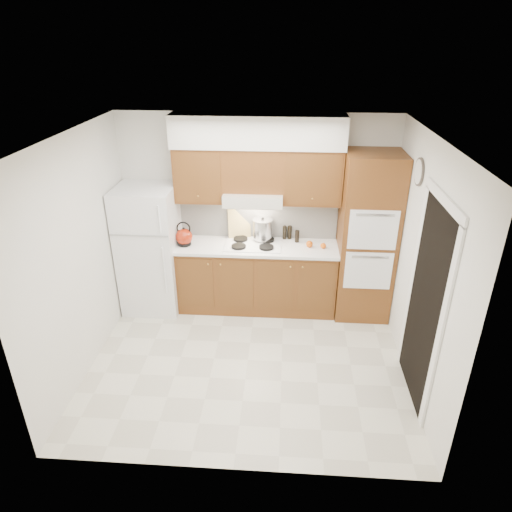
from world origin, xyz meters
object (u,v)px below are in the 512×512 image
(fridge, at_px, (150,249))
(stock_pot, at_px, (263,229))
(oven_cabinet, at_px, (367,238))
(kettle, at_px, (184,237))

(fridge, bearing_deg, stock_pot, 8.18)
(oven_cabinet, relative_size, stock_pot, 8.25)
(oven_cabinet, bearing_deg, fridge, -179.30)
(stock_pot, bearing_deg, fridge, -171.82)
(oven_cabinet, relative_size, kettle, 9.98)
(oven_cabinet, bearing_deg, stock_pot, 172.40)
(fridge, bearing_deg, oven_cabinet, 0.70)
(fridge, relative_size, oven_cabinet, 0.78)
(fridge, bearing_deg, kettle, -0.36)
(fridge, distance_m, stock_pot, 1.53)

